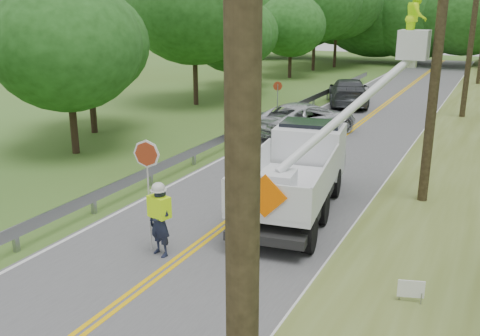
% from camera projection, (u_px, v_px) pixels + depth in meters
% --- Properties ---
extents(ground, '(140.00, 140.00, 0.00)m').
position_uv_depth(ground, '(116.00, 307.00, 11.34)').
color(ground, '#455B1E').
rests_on(ground, ground).
extents(road, '(7.20, 96.00, 0.03)m').
position_uv_depth(road, '(320.00, 153.00, 23.33)').
color(road, '#535356').
rests_on(road, ground).
extents(guardrail, '(0.18, 48.00, 0.77)m').
position_uv_depth(guardrail, '(248.00, 128.00, 25.66)').
color(guardrail, gray).
rests_on(guardrail, ground).
extents(utility_poles, '(1.60, 43.30, 10.00)m').
position_uv_depth(utility_poles, '(462.00, 30.00, 22.25)').
color(utility_poles, black).
rests_on(utility_poles, ground).
extents(treeline_left, '(10.62, 55.69, 11.21)m').
position_uv_depth(treeline_left, '(266.00, 10.00, 41.80)').
color(treeline_left, '#332319').
rests_on(treeline_left, ground).
extents(treeline_horizon, '(56.59, 13.59, 10.86)m').
position_uv_depth(treeline_horizon, '(470.00, 14.00, 56.60)').
color(treeline_horizon, '#1C4414').
rests_on(treeline_horizon, ground).
extents(flagger, '(1.17, 0.59, 2.99)m').
position_uv_depth(flagger, '(159.00, 216.00, 13.42)').
color(flagger, '#191E33').
rests_on(flagger, road).
extents(bucket_truck, '(4.87, 7.11, 6.72)m').
position_uv_depth(bucket_truck, '(309.00, 158.00, 16.92)').
color(bucket_truck, black).
rests_on(bucket_truck, road).
extents(suv_silver, '(4.78, 6.51, 1.64)m').
position_uv_depth(suv_silver, '(305.00, 119.00, 26.35)').
color(suv_silver, silver).
rests_on(suv_silver, road).
extents(suv_darkgrey, '(4.18, 6.45, 1.74)m').
position_uv_depth(suv_darkgrey, '(348.00, 92.00, 34.52)').
color(suv_darkgrey, '#3C4044').
rests_on(suv_darkgrey, road).
extents(stop_sign_permanent, '(0.47, 0.25, 2.39)m').
position_uv_depth(stop_sign_permanent, '(277.00, 97.00, 28.48)').
color(stop_sign_permanent, gray).
rests_on(stop_sign_permanent, ground).
extents(yard_sign, '(0.53, 0.19, 0.79)m').
position_uv_depth(yard_sign, '(411.00, 290.00, 10.91)').
color(yard_sign, white).
rests_on(yard_sign, ground).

